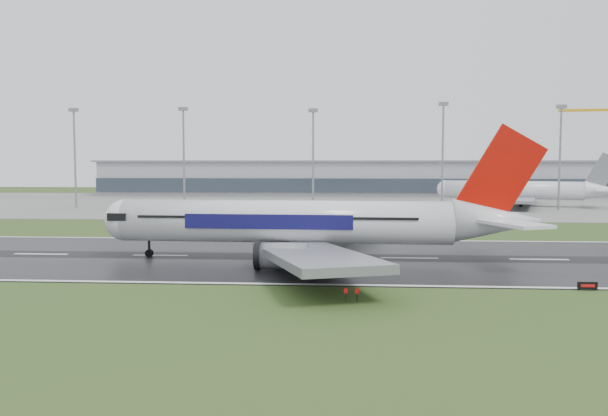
{
  "coord_description": "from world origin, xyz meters",
  "views": [
    {
      "loc": [
        -10.02,
        -96.43,
        15.27
      ],
      "look_at": [
        -17.48,
        12.0,
        7.0
      ],
      "focal_mm": 36.2,
      "sensor_mm": 36.0,
      "label": 1
    }
  ],
  "objects": [
    {
      "name": "parked_airliner",
      "position": [
        49.4,
        117.12,
        8.81
      ],
      "size": [
        73.87,
        71.25,
        17.45
      ],
      "primitive_type": null,
      "rotation": [
        0.0,
        0.0,
        -0.32
      ],
      "color": "silver",
      "rests_on": "apron"
    },
    {
      "name": "floodmast_2",
      "position": [
        -20.61,
        100.0,
        15.45
      ],
      "size": [
        0.64,
        0.64,
        30.91
      ],
      "primitive_type": "cylinder",
      "color": "gray",
      "rests_on": "ground"
    },
    {
      "name": "floodmast_0",
      "position": [
        -99.19,
        100.0,
        15.77
      ],
      "size": [
        0.64,
        0.64,
        31.54
      ],
      "primitive_type": "cylinder",
      "color": "gray",
      "rests_on": "ground"
    },
    {
      "name": "floodmast_1",
      "position": [
        -62.71,
        100.0,
        15.82
      ],
      "size": [
        0.64,
        0.64,
        31.65
      ],
      "primitive_type": "cylinder",
      "color": "gray",
      "rests_on": "ground"
    },
    {
      "name": "terminal",
      "position": [
        0.0,
        185.0,
        7.5
      ],
      "size": [
        240.0,
        36.0,
        15.0
      ],
      "primitive_type": "cube",
      "color": "gray",
      "rests_on": "ground"
    },
    {
      "name": "main_airliner",
      "position": [
        -14.68,
        -2.45,
        10.01
      ],
      "size": [
        69.23,
        66.14,
        19.82
      ],
      "primitive_type": null,
      "rotation": [
        0.0,
        0.0,
        -0.03
      ],
      "color": "silver",
      "rests_on": "runway"
    },
    {
      "name": "runway",
      "position": [
        0.0,
        0.0,
        0.05
      ],
      "size": [
        400.0,
        45.0,
        0.1
      ],
      "primitive_type": "cube",
      "color": "black",
      "rests_on": "ground"
    },
    {
      "name": "floodmast_4",
      "position": [
        56.51,
        100.0,
        15.83
      ],
      "size": [
        0.64,
        0.64,
        31.66
      ],
      "primitive_type": "cylinder",
      "color": "gray",
      "rests_on": "ground"
    },
    {
      "name": "runway_sign",
      "position": [
        18.62,
        -22.66,
        0.52
      ],
      "size": [
        2.29,
        0.83,
        1.04
      ],
      "primitive_type": null,
      "rotation": [
        0.0,
        0.0,
        0.25
      ],
      "color": "black",
      "rests_on": "ground"
    },
    {
      "name": "floodmast_3",
      "position": [
        20.37,
        100.0,
        16.37
      ],
      "size": [
        0.64,
        0.64,
        32.73
      ],
      "primitive_type": "cylinder",
      "color": "gray",
      "rests_on": "ground"
    },
    {
      "name": "ground",
      "position": [
        0.0,
        0.0,
        0.0
      ],
      "size": [
        520.0,
        520.0,
        0.0
      ],
      "primitive_type": "plane",
      "color": "#2A4419",
      "rests_on": "ground"
    },
    {
      "name": "apron",
      "position": [
        0.0,
        125.0,
        0.04
      ],
      "size": [
        400.0,
        130.0,
        0.08
      ],
      "primitive_type": "cube",
      "color": "slate",
      "rests_on": "ground"
    }
  ]
}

